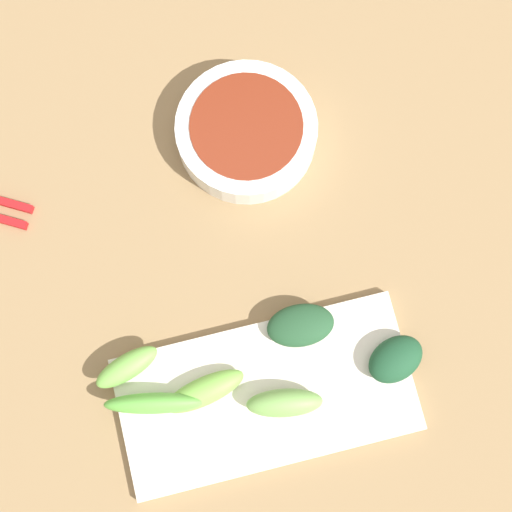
# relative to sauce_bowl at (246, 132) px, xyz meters

# --- Properties ---
(tabletop) EXTENTS (2.10, 2.10, 0.02)m
(tabletop) POSITION_rel_sauce_bowl_xyz_m (0.13, -0.03, -0.03)
(tabletop) COLOR #90734D
(tabletop) RESTS_ON ground
(sauce_bowl) EXTENTS (0.15, 0.15, 0.04)m
(sauce_bowl) POSITION_rel_sauce_bowl_xyz_m (0.00, 0.00, 0.00)
(sauce_bowl) COLOR white
(sauce_bowl) RESTS_ON tabletop
(serving_plate) EXTENTS (0.14, 0.29, 0.01)m
(serving_plate) POSITION_rel_sauce_bowl_xyz_m (0.27, -0.05, -0.01)
(serving_plate) COLOR silver
(serving_plate) RESTS_ON tabletop
(broccoli_stalk_0) EXTENTS (0.04, 0.08, 0.03)m
(broccoli_stalk_0) POSITION_rel_sauce_bowl_xyz_m (0.28, -0.03, 0.01)
(broccoli_stalk_0) COLOR #77AE53
(broccoli_stalk_0) RESTS_ON serving_plate
(broccoli_stalk_1) EXTENTS (0.04, 0.09, 0.02)m
(broccoli_stalk_1) POSITION_rel_sauce_bowl_xyz_m (0.25, -0.10, 0.00)
(broccoli_stalk_1) COLOR #77B948
(broccoli_stalk_1) RESTS_ON serving_plate
(broccoli_leafy_2) EXTENTS (0.06, 0.07, 0.03)m
(broccoli_leafy_2) POSITION_rel_sauce_bowl_xyz_m (0.27, 0.08, 0.01)
(broccoli_leafy_2) COLOR #1C492C
(broccoli_leafy_2) RESTS_ON serving_plate
(broccoli_stalk_3) EXTENTS (0.04, 0.10, 0.03)m
(broccoli_stalk_3) POSITION_rel_sauce_bowl_xyz_m (0.25, -0.15, 0.01)
(broccoli_stalk_3) COLOR #60B543
(broccoli_stalk_3) RESTS_ON serving_plate
(broccoli_leafy_4) EXTENTS (0.05, 0.07, 0.02)m
(broccoli_leafy_4) POSITION_rel_sauce_bowl_xyz_m (0.21, 0.00, 0.00)
(broccoli_leafy_4) COLOR #234C2C
(broccoli_leafy_4) RESTS_ON serving_plate
(broccoli_stalk_5) EXTENTS (0.04, 0.07, 0.02)m
(broccoli_stalk_5) POSITION_rel_sauce_bowl_xyz_m (0.21, -0.17, 0.00)
(broccoli_stalk_5) COLOR #74B84C
(broccoli_stalk_5) RESTS_ON serving_plate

